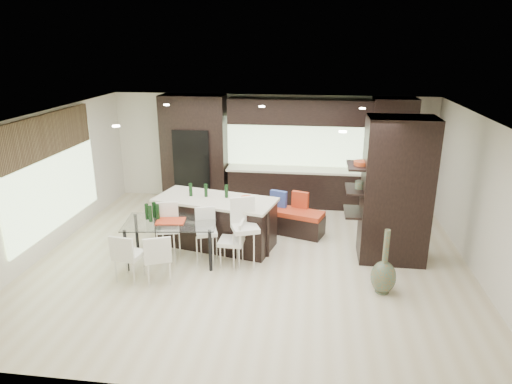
# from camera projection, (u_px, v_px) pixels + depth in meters

# --- Properties ---
(ground) EXTENTS (8.00, 8.00, 0.00)m
(ground) POSITION_uv_depth(u_px,v_px,m) (252.00, 259.00, 8.67)
(ground) COLOR beige
(ground) RESTS_ON ground
(back_wall) EXTENTS (8.00, 0.02, 2.70)m
(back_wall) POSITION_uv_depth(u_px,v_px,m) (271.00, 149.00, 11.54)
(back_wall) COLOR silver
(back_wall) RESTS_ON ground
(left_wall) EXTENTS (0.02, 7.00, 2.70)m
(left_wall) POSITION_uv_depth(u_px,v_px,m) (45.00, 183.00, 8.74)
(left_wall) COLOR silver
(left_wall) RESTS_ON ground
(right_wall) EXTENTS (0.02, 7.00, 2.70)m
(right_wall) POSITION_uv_depth(u_px,v_px,m) (484.00, 202.00, 7.75)
(right_wall) COLOR silver
(right_wall) RESTS_ON ground
(ceiling) EXTENTS (8.00, 7.00, 0.02)m
(ceiling) POSITION_uv_depth(u_px,v_px,m) (251.00, 117.00, 7.82)
(ceiling) COLOR white
(ceiling) RESTS_ON ground
(window_left) EXTENTS (0.04, 3.20, 1.90)m
(window_left) POSITION_uv_depth(u_px,v_px,m) (53.00, 180.00, 8.93)
(window_left) COLOR #B2D199
(window_left) RESTS_ON left_wall
(window_back) EXTENTS (3.40, 0.04, 1.20)m
(window_back) POSITION_uv_depth(u_px,v_px,m) (295.00, 142.00, 11.36)
(window_back) COLOR #B2D199
(window_back) RESTS_ON back_wall
(stone_accent) EXTENTS (0.08, 3.00, 0.80)m
(stone_accent) POSITION_uv_depth(u_px,v_px,m) (48.00, 135.00, 8.64)
(stone_accent) COLOR brown
(stone_accent) RESTS_ON left_wall
(ceiling_spots) EXTENTS (4.00, 3.00, 0.02)m
(ceiling_spots) POSITION_uv_depth(u_px,v_px,m) (253.00, 116.00, 8.06)
(ceiling_spots) COLOR white
(ceiling_spots) RESTS_ON ceiling
(back_cabinetry) EXTENTS (6.80, 0.68, 2.70)m
(back_cabinetry) POSITION_uv_depth(u_px,v_px,m) (290.00, 152.00, 11.16)
(back_cabinetry) COLOR black
(back_cabinetry) RESTS_ON ground
(refrigerator) EXTENTS (0.90, 0.68, 1.90)m
(refrigerator) POSITION_uv_depth(u_px,v_px,m) (195.00, 165.00, 11.54)
(refrigerator) COLOR black
(refrigerator) RESTS_ON ground
(partition_column) EXTENTS (1.20, 0.80, 2.70)m
(partition_column) POSITION_uv_depth(u_px,v_px,m) (396.00, 191.00, 8.30)
(partition_column) COLOR black
(partition_column) RESTS_ON ground
(kitchen_island) EXTENTS (2.54, 1.52, 0.99)m
(kitchen_island) POSITION_uv_depth(u_px,v_px,m) (216.00, 222.00, 9.15)
(kitchen_island) COLOR black
(kitchen_island) RESTS_ON ground
(stool_left) EXTENTS (0.48, 0.48, 0.89)m
(stool_left) POSITION_uv_depth(u_px,v_px,m) (168.00, 238.00, 8.50)
(stool_left) COLOR white
(stool_left) RESTS_ON ground
(stool_mid) EXTENTS (0.47, 0.47, 0.84)m
(stool_mid) POSITION_uv_depth(u_px,v_px,m) (207.00, 242.00, 8.43)
(stool_mid) COLOR white
(stool_mid) RESTS_ON ground
(stool_right) EXTENTS (0.59, 0.59, 1.03)m
(stool_right) POSITION_uv_depth(u_px,v_px,m) (245.00, 240.00, 8.27)
(stool_right) COLOR white
(stool_right) RESTS_ON ground
(bench) EXTENTS (1.45, 0.91, 0.52)m
(bench) POSITION_uv_depth(u_px,v_px,m) (292.00, 221.00, 9.79)
(bench) COLOR black
(bench) RESTS_ON ground
(floor_vase) EXTENTS (0.51, 0.51, 1.12)m
(floor_vase) POSITION_uv_depth(u_px,v_px,m) (385.00, 262.00, 7.36)
(floor_vase) COLOR #4D573E
(floor_vase) RESTS_ON ground
(dining_table) EXTENTS (1.77, 1.15, 0.80)m
(dining_table) POSITION_uv_depth(u_px,v_px,m) (172.00, 241.00, 8.48)
(dining_table) COLOR white
(dining_table) RESTS_ON ground
(chair_near) EXTENTS (0.59, 0.59, 0.83)m
(chair_near) POSITION_uv_depth(u_px,v_px,m) (158.00, 259.00, 7.75)
(chair_near) COLOR white
(chair_near) RESTS_ON ground
(chair_far) EXTENTS (0.49, 0.49, 0.81)m
(chair_far) POSITION_uv_depth(u_px,v_px,m) (129.00, 258.00, 7.83)
(chair_far) COLOR white
(chair_far) RESTS_ON ground
(chair_end) EXTENTS (0.45, 0.45, 0.81)m
(chair_end) POSITION_uv_depth(u_px,v_px,m) (232.00, 244.00, 8.34)
(chair_end) COLOR white
(chair_end) RESTS_ON ground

